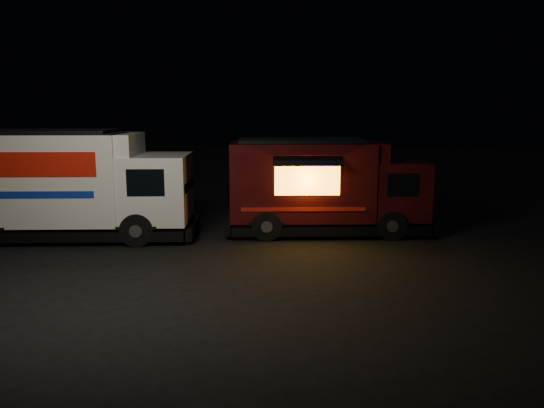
% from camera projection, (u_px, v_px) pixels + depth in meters
% --- Properties ---
extents(ground, '(80.00, 80.00, 0.00)m').
position_uv_depth(ground, '(186.00, 258.00, 13.63)').
color(ground, black).
rests_on(ground, ground).
extents(white_truck, '(7.36, 3.75, 3.18)m').
position_uv_depth(white_truck, '(75.00, 184.00, 15.47)').
color(white_truck, silver).
rests_on(white_truck, ground).
extents(red_truck, '(6.52, 3.44, 2.88)m').
position_uv_depth(red_truck, '(328.00, 186.00, 16.16)').
color(red_truck, '#360D09').
rests_on(red_truck, ground).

